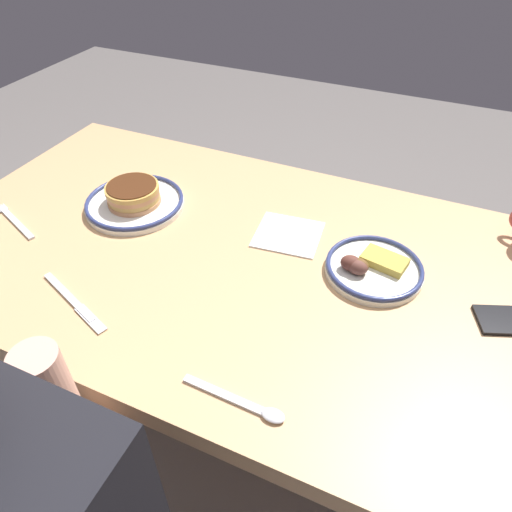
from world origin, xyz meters
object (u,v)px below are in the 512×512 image
at_px(fork_near, 15,221).
at_px(tea_spoon, 247,405).
at_px(plate_center_pancakes, 372,267).
at_px(paper_napkin, 288,234).
at_px(butter_knife, 73,301).
at_px(plate_near_main, 134,200).

distance_m(fork_near, tea_spoon, 0.76).
height_order(plate_center_pancakes, fork_near, plate_center_pancakes).
bearing_deg(paper_napkin, fork_near, 19.54).
relative_size(plate_center_pancakes, paper_napkin, 1.39).
distance_m(fork_near, butter_knife, 0.35).
relative_size(paper_napkin, butter_knife, 0.70).
bearing_deg(paper_napkin, plate_near_main, 7.05).
bearing_deg(tea_spoon, paper_napkin, -77.44).
distance_m(plate_center_pancakes, fork_near, 0.86).
height_order(plate_near_main, fork_near, plate_near_main).
distance_m(paper_napkin, butter_knife, 0.49).
bearing_deg(plate_near_main, butter_knife, 103.91).
relative_size(plate_near_main, tea_spoon, 1.34).
height_order(plate_center_pancakes, tea_spoon, plate_center_pancakes).
bearing_deg(paper_napkin, plate_center_pancakes, 166.71).
bearing_deg(fork_near, plate_near_main, -143.03).
relative_size(plate_near_main, butter_knife, 1.16).
distance_m(plate_near_main, fork_near, 0.29).
xyz_separation_m(plate_near_main, tea_spoon, (-0.50, 0.40, -0.02)).
distance_m(paper_napkin, tea_spoon, 0.46).
relative_size(butter_knife, tea_spoon, 1.15).
height_order(fork_near, butter_knife, same).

